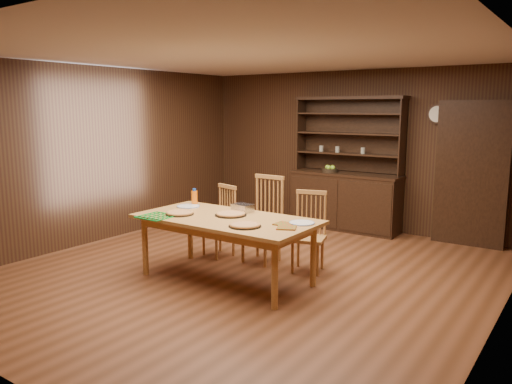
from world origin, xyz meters
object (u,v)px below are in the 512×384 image
Objects in this scene: china_hutch at (346,194)px; dining_table at (226,223)px; chair_left at (222,218)px; chair_right at (309,229)px; juice_bottle at (194,197)px; chair_center at (265,216)px.

china_hutch is 3.11m from dining_table.
chair_left reaches higher than dining_table.
china_hutch is 1.03× the size of dining_table.
juice_bottle is (-1.40, -0.53, 0.32)m from chair_right.
chair_right is at bearing 56.10° from dining_table.
china_hutch reaches higher than chair_center.
dining_table is 9.93× the size of juice_bottle.
juice_bottle is (-0.81, 0.36, 0.17)m from dining_table.
chair_center reaches higher than juice_bottle.
chair_right is at bearing -0.49° from chair_center.
china_hutch reaches higher than chair_left.
dining_table is 1.09m from chair_right.
chair_left is at bearing 73.94° from juice_bottle.
juice_bottle is (-0.74, -0.54, 0.25)m from chair_center.
chair_center is 5.31× the size of juice_bottle.
china_hutch is 2.26× the size of chair_left.
dining_table is at bearing -24.37° from juice_bottle.
china_hutch is 2.20× the size of chair_right.
dining_table is at bearing -33.98° from chair_left.
chair_center is at bearing 162.81° from chair_right.
juice_bottle reaches higher than dining_table.
chair_center is (0.62, 0.12, 0.09)m from chair_left.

